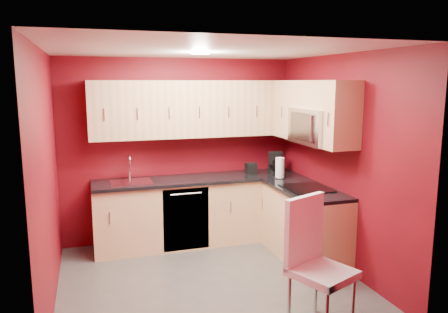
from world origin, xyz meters
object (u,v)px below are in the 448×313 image
microwave (317,126)px  dining_chair (322,266)px  coffee_maker (277,163)px  paper_towel (280,168)px  sink (131,179)px  napkin_holder (251,168)px

microwave → dining_chair: microwave is taller
coffee_maker → paper_towel: 0.28m
coffee_maker → dining_chair: coffee_maker is taller
sink → dining_chair: bearing=-59.8°
paper_towel → coffee_maker: bearing=73.5°
dining_chair → sink: bearing=97.5°
dining_chair → napkin_holder: bearing=61.2°
microwave → coffee_maker: (-0.09, 0.90, -0.60)m
napkin_holder → dining_chair: (-0.25, -2.41, -0.40)m
coffee_maker → dining_chair: size_ratio=0.26×
sink → napkin_holder: sink is taller
sink → napkin_holder: 1.65m
coffee_maker → microwave: bearing=-80.9°
paper_towel → dining_chair: paper_towel is taller
napkin_holder → paper_towel: (0.26, -0.38, 0.06)m
sink → coffee_maker: (2.00, -0.10, 0.12)m
microwave → coffee_maker: 1.09m
paper_towel → napkin_holder: bearing=124.9°
microwave → coffee_maker: size_ratio=2.51×
paper_towel → microwave: bearing=-74.5°
napkin_holder → paper_towel: bearing=-55.1°
microwave → napkin_holder: bearing=113.5°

